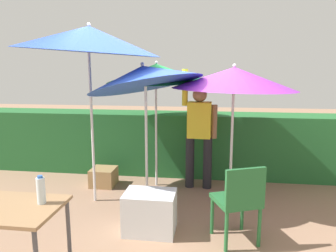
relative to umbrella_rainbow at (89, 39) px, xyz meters
The scene contains 12 objects.
ground_plane 2.50m from the umbrella_rainbow, ahead, with size 24.00×24.00×0.00m, color #937056.
hedge_row 2.47m from the umbrella_rainbow, 53.88° to the left, with size 8.00×0.70×1.10m, color #23602D.
umbrella_rainbow is the anchor object (origin of this frame).
umbrella_orange 0.89m from the umbrella_rainbow, ahead, with size 1.58×1.55×2.15m.
umbrella_yellow 1.15m from the umbrella_rainbow, 42.77° to the left, with size 1.54×1.55×2.01m.
umbrella_navy 2.00m from the umbrella_rainbow, ahead, with size 1.68×1.68×1.95m.
person_vendor 2.10m from the umbrella_rainbow, 26.26° to the left, with size 0.55×0.24×1.88m.
chair_plastic 2.77m from the umbrella_rainbow, 24.53° to the right, with size 0.57×0.57×0.89m.
cooler_box 2.37m from the umbrella_rainbow, 38.97° to the right, with size 0.59×0.42×0.48m, color silver.
crate_cardboard 2.20m from the umbrella_rainbow, 97.94° to the left, with size 0.38×0.39×0.29m, color #9E7A4C.
folding_table 2.50m from the umbrella_rainbow, 89.03° to the right, with size 0.80×0.60×0.78m.
bottle_water 2.31m from the umbrella_rainbow, 82.02° to the right, with size 0.07×0.07×0.24m.
Camera 1 is at (0.58, -3.93, 1.87)m, focal length 33.54 mm.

